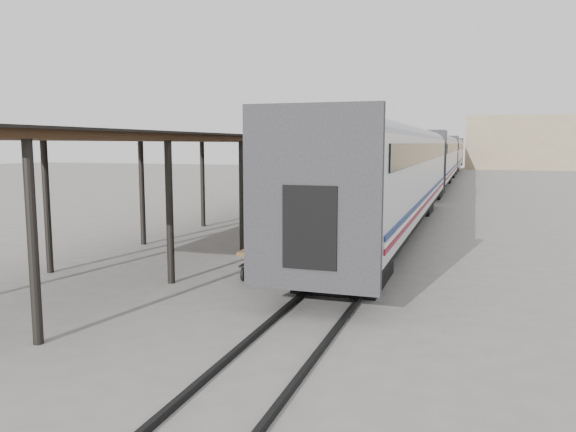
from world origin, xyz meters
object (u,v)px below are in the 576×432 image
(pedestrian, at_px, (297,197))
(baggage_cart, at_px, (272,253))
(porter, at_px, (272,222))
(luggage_tug, at_px, (326,194))

(pedestrian, bearing_deg, baggage_cart, 94.79)
(baggage_cart, distance_m, porter, 1.23)
(luggage_tug, xyz_separation_m, porter, (3.92, -21.15, 1.12))
(luggage_tug, bearing_deg, porter, -68.20)
(luggage_tug, distance_m, pedestrian, 5.18)
(porter, bearing_deg, pedestrian, 42.82)
(baggage_cart, distance_m, luggage_tug, 20.83)
(baggage_cart, xyz_separation_m, porter, (0.25, -0.65, 1.02))
(luggage_tug, bearing_deg, pedestrian, -82.82)
(pedestrian, bearing_deg, porter, 95.06)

